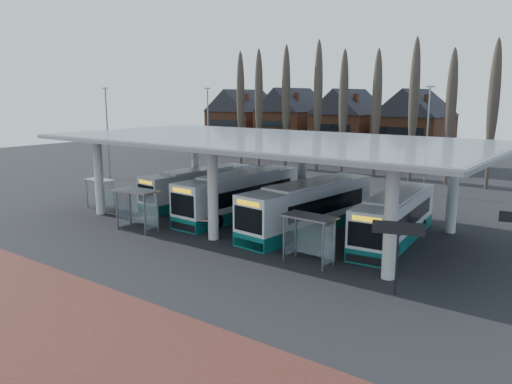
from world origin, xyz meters
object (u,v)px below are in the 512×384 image
Objects in this scene: bus_2 at (309,208)px; shelter_2 at (310,229)px; shelter_0 at (101,187)px; bus_0 at (199,187)px; bus_3 at (395,219)px; shelter_1 at (138,201)px; bus_1 at (241,195)px.

bus_2 is 7.10m from shelter_2.
bus_2 reaches higher than shelter_0.
bus_0 is 17.67m from shelter_2.
shelter_1 is (-15.34, -8.15, 0.63)m from bus_3.
bus_0 is at bearing 50.03° from shelter_0.
bus_3 is at bearing 4.27° from bus_1.
bus_2 is at bearing 32.26° from shelter_1.
bus_3 reaches higher than bus_0.
bus_1 is 0.99× the size of bus_2.
shelter_1 is at bearing -68.90° from bus_0.
bus_0 is 8.15m from shelter_0.
shelter_2 reaches higher than shelter_0.
shelter_1 is at bearing -173.42° from shelter_2.
shelter_0 is (-17.45, -4.36, 0.18)m from bus_2.
bus_2 reaches higher than bus_3.
bus_2 is 1.10× the size of bus_3.
bus_3 is 4.27× the size of shelter_0.
bus_1 is 12.17m from shelter_2.
bus_3 reaches higher than shelter_2.
shelter_1 is at bearing -137.85° from bus_2.
shelter_0 is 21.20m from shelter_2.
bus_3 is at bearing 75.56° from shelter_2.
shelter_2 is at bearing -112.18° from bus_3.
shelter_1 is 13.27m from shelter_2.
bus_1 is at bearing -179.46° from bus_2.
bus_1 is (5.62, -1.24, 0.16)m from bus_0.
bus_1 reaches higher than shelter_2.
shelter_0 is at bearing 177.49° from shelter_2.
bus_2 reaches higher than bus_1.
shelter_1 is (7.90, -2.74, 0.31)m from shelter_0.
bus_1 is 6.54m from bus_2.
bus_2 is 3.87× the size of shelter_1.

